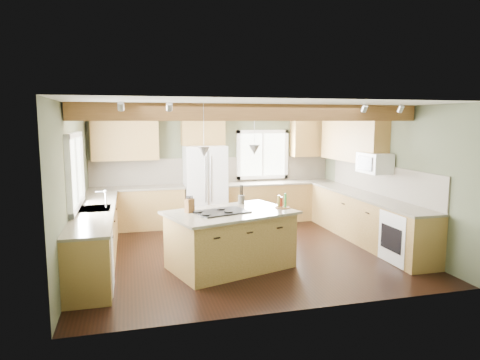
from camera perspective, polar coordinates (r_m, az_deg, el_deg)
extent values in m
plane|color=black|center=(7.82, 0.33, -9.54)|extent=(5.60, 5.60, 0.00)
plane|color=silver|center=(7.46, 0.34, 9.87)|extent=(5.60, 5.60, 0.00)
plane|color=#50573D|center=(9.95, -3.38, 1.86)|extent=(5.60, 0.00, 5.60)
plane|color=#50573D|center=(7.33, -21.32, -0.82)|extent=(0.00, 5.00, 5.00)
plane|color=#50573D|center=(8.68, 18.50, 0.58)|extent=(0.00, 5.00, 5.00)
cube|color=brown|center=(6.74, 1.99, 8.98)|extent=(5.55, 0.26, 0.26)
cube|color=brown|center=(9.80, -3.33, 9.03)|extent=(5.55, 0.20, 0.10)
cube|color=brown|center=(9.94, -3.36, 1.33)|extent=(5.58, 0.03, 0.58)
cube|color=brown|center=(8.72, 18.21, 0.03)|extent=(0.03, 3.70, 0.58)
cube|color=brown|center=(9.60, -13.55, -3.77)|extent=(2.02, 0.60, 0.88)
cube|color=brown|center=(9.52, -13.64, -1.06)|extent=(2.06, 0.64, 0.04)
cube|color=brown|center=(10.19, 5.25, -2.91)|extent=(2.62, 0.60, 0.88)
cube|color=brown|center=(10.11, 5.28, -0.35)|extent=(2.66, 0.64, 0.04)
cube|color=brown|center=(7.52, -18.66, -7.18)|extent=(0.60, 3.70, 0.88)
cube|color=brown|center=(7.42, -18.82, -3.74)|extent=(0.64, 3.74, 0.04)
cube|color=brown|center=(8.71, 16.41, -5.06)|extent=(0.60, 3.70, 0.88)
cube|color=brown|center=(8.62, 16.53, -2.07)|extent=(0.64, 3.74, 0.04)
cube|color=brown|center=(9.54, -15.06, 5.26)|extent=(1.40, 0.35, 0.90)
cube|color=brown|center=(9.67, -4.98, 6.72)|extent=(0.96, 0.35, 0.70)
cube|color=brown|center=(9.30, 14.74, 5.21)|extent=(0.35, 2.20, 0.90)
cube|color=brown|center=(10.43, 9.33, 5.62)|extent=(0.90, 0.35, 0.90)
cube|color=white|center=(7.35, -21.22, 1.17)|extent=(0.04, 1.60, 1.05)
cube|color=white|center=(10.19, 2.99, 3.41)|extent=(1.10, 0.04, 1.00)
cube|color=#262628|center=(7.42, -18.82, -3.70)|extent=(0.50, 0.65, 0.03)
cylinder|color=#B2B2B7|center=(7.38, -17.47, -2.56)|extent=(0.02, 0.02, 0.28)
cube|color=white|center=(6.28, -19.38, -10.28)|extent=(0.60, 0.60, 0.84)
cube|color=white|center=(7.66, 21.38, -7.12)|extent=(0.60, 0.72, 0.84)
cube|color=white|center=(8.49, 17.51, 2.17)|extent=(0.40, 0.70, 0.38)
cone|color=#B2B2B7|center=(6.43, -4.83, 3.75)|extent=(0.18, 0.18, 0.16)
cone|color=#B2B2B7|center=(6.90, 1.92, 4.05)|extent=(0.18, 0.18, 0.16)
cube|color=silver|center=(9.58, -4.68, -0.80)|extent=(0.90, 0.74, 1.80)
cube|color=olive|center=(6.90, -1.30, -8.10)|extent=(2.07, 1.61, 0.88)
cube|color=brown|center=(6.79, -1.31, -4.36)|extent=(2.22, 1.76, 0.04)
cube|color=black|center=(6.71, -2.43, -4.26)|extent=(0.91, 0.74, 0.02)
cube|color=brown|center=(6.73, -6.75, -3.41)|extent=(0.16, 0.15, 0.22)
cylinder|color=#463F38|center=(7.37, 0.19, -2.63)|extent=(0.15, 0.15, 0.15)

